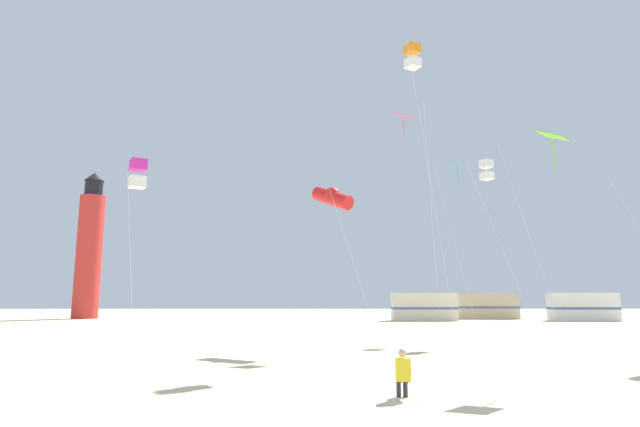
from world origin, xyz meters
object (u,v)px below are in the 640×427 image
(kite_diamond_lime, at_px, (551,144))
(rv_van_cream, at_px, (424,307))
(kite_flyer_standing, at_px, (403,372))
(kite_box_magenta, at_px, (138,174))
(kite_diamond_rainbow, at_px, (406,126))
(lighthouse_distant, at_px, (89,249))
(kite_box_white, at_px, (487,170))
(rv_van_tan, at_px, (487,306))
(kite_box_orange, at_px, (413,57))
(kite_diamond_cyan, at_px, (457,171))
(rv_van_white, at_px, (583,307))
(kite_tube_scarlet, at_px, (332,197))

(kite_diamond_lime, distance_m, rv_van_cream, 37.44)
(kite_flyer_standing, bearing_deg, kite_box_magenta, -35.54)
(kite_diamond_rainbow, xyz_separation_m, lighthouse_distant, (-30.74, 32.86, -3.43))
(kite_box_white, bearing_deg, rv_van_tan, 72.40)
(kite_box_white, bearing_deg, kite_box_orange, -131.28)
(kite_diamond_cyan, distance_m, kite_box_orange, 9.60)
(kite_box_white, bearing_deg, rv_van_white, 54.26)
(kite_diamond_rainbow, bearing_deg, kite_box_orange, -93.20)
(rv_van_tan, bearing_deg, kite_diamond_lime, -102.07)
(kite_diamond_rainbow, relative_size, rv_van_white, 1.83)
(kite_diamond_rainbow, distance_m, kite_box_magenta, 13.84)
(kite_box_white, distance_m, rv_van_white, 30.65)
(kite_diamond_lime, xyz_separation_m, kite_box_orange, (-3.21, 6.35, 6.19))
(kite_diamond_cyan, distance_m, kite_box_magenta, 19.24)
(kite_diamond_cyan, height_order, kite_box_magenta, kite_diamond_cyan)
(rv_van_tan, bearing_deg, kite_box_white, -104.44)
(kite_diamond_cyan, xyz_separation_m, kite_diamond_rainbow, (-3.94, -4.74, 1.27))
(kite_box_magenta, bearing_deg, kite_tube_scarlet, 30.91)
(kite_box_white, xyz_separation_m, kite_diamond_rainbow, (-5.09, -2.82, 1.70))
(kite_box_magenta, bearing_deg, lighthouse_distant, 116.02)
(kite_diamond_cyan, bearing_deg, kite_box_orange, -117.47)
(kite_diamond_cyan, bearing_deg, kite_box_magenta, -145.59)
(rv_van_cream, bearing_deg, kite_box_magenta, -118.40)
(kite_tube_scarlet, distance_m, kite_diamond_rainbow, 5.84)
(kite_flyer_standing, bearing_deg, kite_diamond_rainbow, -98.36)
(kite_tube_scarlet, relative_size, rv_van_cream, 1.22)
(kite_diamond_cyan, distance_m, rv_van_white, 29.99)
(lighthouse_distant, bearing_deg, kite_tube_scarlet, -51.89)
(kite_box_magenta, height_order, rv_van_white, kite_box_magenta)
(kite_diamond_cyan, bearing_deg, rv_van_white, 50.16)
(lighthouse_distant, bearing_deg, rv_van_cream, -8.55)
(rv_van_tan, xyz_separation_m, rv_van_white, (8.04, -5.06, 0.00))
(kite_box_orange, height_order, rv_van_tan, kite_box_orange)
(kite_box_orange, bearing_deg, kite_diamond_lime, -63.16)
(kite_box_white, relative_size, kite_diamond_rainbow, 0.84)
(lighthouse_distant, xyz_separation_m, rv_van_white, (53.08, -6.07, -6.45))
(kite_diamond_cyan, height_order, rv_van_cream, kite_diamond_cyan)
(lighthouse_distant, distance_m, rv_van_tan, 45.51)
(kite_flyer_standing, distance_m, kite_box_white, 19.98)
(kite_box_white, xyz_separation_m, rv_van_cream, (1.18, 24.47, -8.18))
(kite_box_white, distance_m, rv_van_tan, 31.54)
(kite_flyer_standing, xyz_separation_m, rv_van_white, (25.01, 40.06, 0.78))
(kite_box_orange, bearing_deg, kite_diamond_rainbow, 86.80)
(kite_box_white, bearing_deg, kite_tube_scarlet, -155.30)
(kite_diamond_lime, distance_m, rv_van_white, 41.56)
(kite_box_magenta, xyz_separation_m, rv_van_cream, (18.04, 33.31, -5.77))
(rv_van_tan, bearing_deg, kite_box_magenta, -121.38)
(kite_diamond_lime, distance_m, lighthouse_distant, 54.20)
(kite_box_white, distance_m, kite_box_orange, 8.92)
(kite_tube_scarlet, relative_size, rv_van_white, 1.19)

